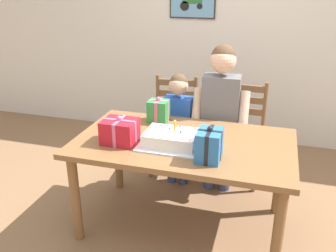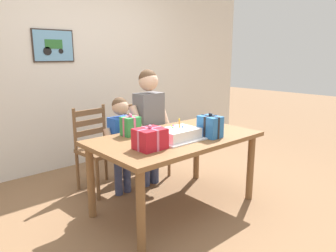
# 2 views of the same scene
# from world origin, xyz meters

# --- Properties ---
(ground_plane) EXTENTS (20.00, 20.00, 0.00)m
(ground_plane) POSITION_xyz_m (0.00, 0.00, 0.00)
(ground_plane) COLOR #846042
(back_wall) EXTENTS (6.40, 0.11, 2.60)m
(back_wall) POSITION_xyz_m (-0.00, 1.84, 1.30)
(back_wall) COLOR silver
(back_wall) RESTS_ON ground
(dining_table) EXTENTS (1.56, 0.92, 0.72)m
(dining_table) POSITION_xyz_m (0.00, 0.00, 0.63)
(dining_table) COLOR brown
(dining_table) RESTS_ON ground
(birthday_cake) EXTENTS (0.44, 0.34, 0.19)m
(birthday_cake) POSITION_xyz_m (-0.07, -0.10, 0.77)
(birthday_cake) COLOR silver
(birthday_cake) RESTS_ON dining_table
(gift_box_red_large) EXTENTS (0.24, 0.20, 0.20)m
(gift_box_red_large) POSITION_xyz_m (-0.43, -0.15, 0.81)
(gift_box_red_large) COLOR red
(gift_box_red_large) RESTS_ON dining_table
(gift_box_beside_cake) EXTENTS (0.16, 0.14, 0.21)m
(gift_box_beside_cake) POSITION_xyz_m (-0.29, 0.31, 0.81)
(gift_box_beside_cake) COLOR #2D8E42
(gift_box_beside_cake) RESTS_ON dining_table
(gift_box_corner_small) EXTENTS (0.16, 0.21, 0.23)m
(gift_box_corner_small) POSITION_xyz_m (0.22, -0.23, 0.82)
(gift_box_corner_small) COLOR #286BB7
(gift_box_corner_small) RESTS_ON dining_table
(chair_left) EXTENTS (0.46, 0.46, 0.92)m
(chair_left) POSITION_xyz_m (-0.32, 0.89, 0.47)
(chair_left) COLOR brown
(chair_left) RESTS_ON ground
(chair_right) EXTENTS (0.44, 0.44, 0.92)m
(chair_right) POSITION_xyz_m (0.32, 0.89, 0.47)
(chair_right) COLOR brown
(chair_right) RESTS_ON ground
(child_older) EXTENTS (0.48, 0.28, 1.32)m
(child_older) POSITION_xyz_m (0.17, 0.61, 0.80)
(child_older) COLOR #38426B
(child_older) RESTS_ON ground
(child_younger) EXTENTS (0.38, 0.22, 1.05)m
(child_younger) POSITION_xyz_m (-0.21, 0.61, 0.64)
(child_younger) COLOR #38426B
(child_younger) RESTS_ON ground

